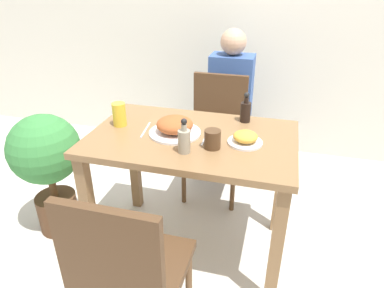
% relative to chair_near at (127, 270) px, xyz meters
% --- Properties ---
extents(ground_plane, '(16.00, 16.00, 0.00)m').
position_rel_chair_near_xyz_m(ground_plane, '(0.07, 0.71, -0.50)').
color(ground_plane, beige).
extents(wall_back, '(8.00, 0.05, 2.60)m').
position_rel_chair_near_xyz_m(wall_back, '(0.07, 2.20, 0.80)').
color(wall_back, beige).
rests_on(wall_back, ground_plane).
extents(dining_table, '(1.10, 0.70, 0.77)m').
position_rel_chair_near_xyz_m(dining_table, '(0.07, 0.71, 0.15)').
color(dining_table, olive).
rests_on(dining_table, ground_plane).
extents(chair_near, '(0.42, 0.42, 0.89)m').
position_rel_chair_near_xyz_m(chair_near, '(0.00, 0.00, 0.00)').
color(chair_near, '#4C331E').
rests_on(chair_near, ground_plane).
extents(chair_far, '(0.42, 0.42, 0.89)m').
position_rel_chair_near_xyz_m(chair_far, '(0.08, 1.39, 0.00)').
color(chair_far, '#4C331E').
rests_on(chair_far, ground_plane).
extents(food_plate, '(0.28, 0.28, 0.10)m').
position_rel_chair_near_xyz_m(food_plate, '(-0.02, 0.71, 0.31)').
color(food_plate, white).
rests_on(food_plate, dining_table).
extents(side_plate, '(0.18, 0.18, 0.07)m').
position_rel_chair_near_xyz_m(side_plate, '(0.36, 0.69, 0.30)').
color(side_plate, white).
rests_on(side_plate, dining_table).
extents(drink_cup, '(0.08, 0.08, 0.09)m').
position_rel_chair_near_xyz_m(drink_cup, '(0.21, 0.60, 0.32)').
color(drink_cup, '#4C331E').
rests_on(drink_cup, dining_table).
extents(juice_glass, '(0.08, 0.08, 0.13)m').
position_rel_chair_near_xyz_m(juice_glass, '(-0.35, 0.73, 0.34)').
color(juice_glass, gold).
rests_on(juice_glass, dining_table).
extents(sauce_bottle, '(0.06, 0.06, 0.18)m').
position_rel_chair_near_xyz_m(sauce_bottle, '(0.09, 0.52, 0.34)').
color(sauce_bottle, gray).
rests_on(sauce_bottle, dining_table).
extents(condiment_bottle, '(0.06, 0.06, 0.18)m').
position_rel_chair_near_xyz_m(condiment_bottle, '(0.32, 0.97, 0.34)').
color(condiment_bottle, black).
rests_on(condiment_bottle, dining_table).
extents(fork_utensil, '(0.03, 0.20, 0.00)m').
position_rel_chair_near_xyz_m(fork_utensil, '(-0.19, 0.71, 0.27)').
color(fork_utensil, silver).
rests_on(fork_utensil, dining_table).
extents(spoon_utensil, '(0.02, 0.20, 0.00)m').
position_rel_chair_near_xyz_m(spoon_utensil, '(0.15, 0.71, 0.27)').
color(spoon_utensil, silver).
rests_on(spoon_utensil, dining_table).
extents(potted_plant_left, '(0.43, 0.43, 0.81)m').
position_rel_chair_near_xyz_m(potted_plant_left, '(-0.83, 0.64, 0.01)').
color(potted_plant_left, '#51331E').
rests_on(potted_plant_left, ground_plane).
extents(person_figure, '(0.34, 0.22, 1.17)m').
position_rel_chair_near_xyz_m(person_figure, '(0.11, 1.78, 0.08)').
color(person_figure, '#2D3347').
rests_on(person_figure, ground_plane).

